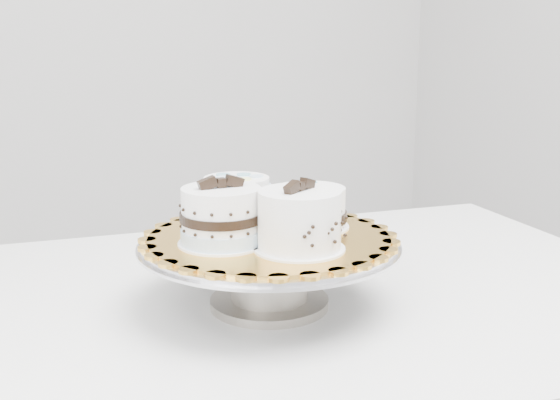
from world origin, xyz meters
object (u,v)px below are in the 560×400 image
cake_banded (222,218)px  cake_dots (237,200)px  cake_board (269,238)px  cake_swirl (299,222)px  table (282,343)px  cake_stand (269,261)px  cake_ribbon (310,209)px

cake_banded → cake_dots: cake_banded is taller
cake_board → cake_swirl: 0.08m
table → cake_stand: 0.16m
cake_board → cake_stand: bearing=180.0°
cake_swirl → cake_banded: same height
table → cake_ribbon: 0.22m
cake_dots → table: bearing=-53.4°
table → cake_stand: bearing=-126.5°
cake_board → cake_banded: 0.08m
cake_stand → cake_swirl: cake_swirl is taller
cake_swirl → cake_ribbon: (0.07, 0.08, -0.01)m
table → cake_stand: cake_stand is taller
cake_swirl → cake_ribbon: size_ratio=1.08×
cake_ribbon → cake_stand: bearing=-153.4°
table → cake_banded: cake_banded is taller
cake_board → cake_swirl: bearing=-88.1°
cake_stand → cake_board: bearing=0.0°
cake_swirl → cake_dots: 0.15m
table → cake_banded: bearing=-148.8°
cake_swirl → cake_ribbon: 0.11m
cake_swirl → cake_dots: bearing=71.0°
table → cake_board: (-0.04, -0.04, 0.18)m
cake_board → cake_banded: bearing=-178.5°
cake_stand → cake_banded: size_ratio=3.11×
table → cake_banded: size_ratio=11.23×
table → cake_dots: 0.23m
cake_board → cake_banded: (-0.07, -0.00, 0.04)m
cake_stand → table: bearing=42.0°
cake_banded → cake_dots: (0.06, 0.08, 0.00)m
cake_board → cake_banded: cake_banded is taller
cake_stand → cake_banded: cake_banded is taller
table → cake_swirl: size_ratio=9.34×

